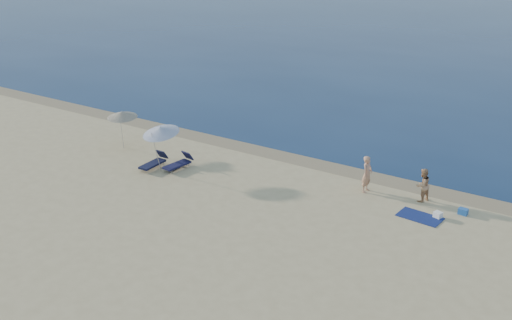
% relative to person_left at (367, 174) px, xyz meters
% --- Properties ---
extents(wet_sand_strip, '(240.00, 1.60, 0.00)m').
position_rel_person_left_xyz_m(wet_sand_strip, '(-1.68, 1.86, -0.92)').
color(wet_sand_strip, '#847254').
rests_on(wet_sand_strip, ground).
extents(person_left, '(0.47, 0.69, 1.85)m').
position_rel_person_left_xyz_m(person_left, '(0.00, 0.00, 0.00)').
color(person_left, tan).
rests_on(person_left, ground).
extents(person_right, '(0.89, 0.98, 1.65)m').
position_rel_person_left_xyz_m(person_right, '(2.65, 0.41, -0.10)').
color(person_right, tan).
rests_on(person_right, ground).
extents(beach_towel, '(2.05, 1.27, 0.03)m').
position_rel_person_left_xyz_m(beach_towel, '(3.17, -1.26, -0.91)').
color(beach_towel, '#101B52').
rests_on(beach_towel, ground).
extents(white_bag, '(0.42, 0.39, 0.30)m').
position_rel_person_left_xyz_m(white_bag, '(3.87, -0.89, -0.78)').
color(white_bag, white).
rests_on(white_bag, ground).
extents(blue_cooler, '(0.43, 0.33, 0.29)m').
position_rel_person_left_xyz_m(blue_cooler, '(4.73, 0.06, -0.78)').
color(blue_cooler, '#215BB3').
rests_on(blue_cooler, ground).
extents(umbrella_near, '(2.40, 2.43, 2.57)m').
position_rel_person_left_xyz_m(umbrella_near, '(-10.28, -3.18, 1.25)').
color(umbrella_near, silver).
rests_on(umbrella_near, ground).
extents(umbrella_far, '(2.03, 2.04, 2.27)m').
position_rel_person_left_xyz_m(umbrella_far, '(-14.16, -1.95, 1.08)').
color(umbrella_far, silver).
rests_on(umbrella_far, ground).
extents(lounger_left, '(0.59, 1.80, 0.79)m').
position_rel_person_left_xyz_m(lounger_left, '(-10.79, -3.27, -0.64)').
color(lounger_left, '#121532').
rests_on(lounger_left, ground).
extents(lounger_right, '(0.83, 1.84, 0.79)m').
position_rel_person_left_xyz_m(lounger_right, '(-9.60, -2.65, -0.64)').
color(lounger_right, '#15163B').
rests_on(lounger_right, ground).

